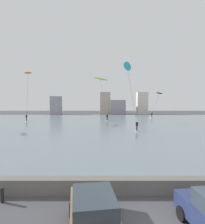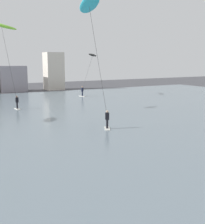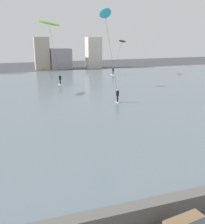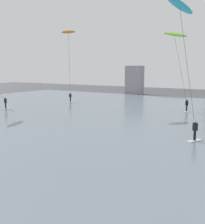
# 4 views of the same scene
# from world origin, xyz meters

# --- Properties ---
(water_bay) EXTENTS (84.00, 52.00, 0.10)m
(water_bay) POSITION_xyz_m (0.00, 30.72, 0.05)
(water_bay) COLOR slate
(water_bay) RESTS_ON ground
(far_shore_buildings) EXTENTS (32.53, 5.63, 7.60)m
(far_shore_buildings) POSITION_xyz_m (0.85, 60.47, 3.23)
(far_shore_buildings) COLOR gray
(far_shore_buildings) RESTS_ON ground
(kitesurfer_cyan) EXTENTS (3.10, 4.07, 11.01)m
(kitesurfer_cyan) POSITION_xyz_m (1.55, 24.72, 9.77)
(kitesurfer_cyan) COLOR silver
(kitesurfer_cyan) RESTS_ON water_bay
(kitesurfer_black) EXTENTS (4.03, 3.68, 7.08)m
(kitesurfer_black) POSITION_xyz_m (12.85, 46.79, 6.38)
(kitesurfer_black) COLOR silver
(kitesurfer_black) RESTS_ON water_bay
(kitesurfer_lime) EXTENTS (3.58, 2.80, 10.34)m
(kitesurfer_lime) POSITION_xyz_m (-2.82, 37.78, 9.00)
(kitesurfer_lime) COLOR silver
(kitesurfer_lime) RESTS_ON water_bay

